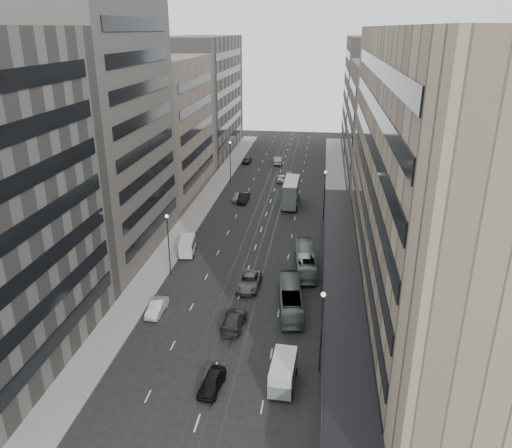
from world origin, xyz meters
The scene contains 28 objects.
ground centered at (0.00, 0.00, 0.00)m, with size 220.00×220.00×0.00m, color black.
sidewalk_right centered at (12.00, 37.50, 0.07)m, with size 4.00×125.00×0.15m, color gray.
sidewalk_left centered at (-12.00, 37.50, 0.07)m, with size 4.00×125.00×0.15m, color gray.
department_store centered at (21.45, 8.00, 14.95)m, with size 19.20×60.00×30.00m.
building_right_mid centered at (21.50, 52.00, 12.00)m, with size 15.00×28.00×24.00m, color #524C47.
building_right_far centered at (21.50, 82.00, 14.00)m, with size 15.00×32.00×28.00m, color #65615B.
building_left_b centered at (-21.50, 19.00, 17.00)m, with size 15.00×26.00×34.00m, color #524C47.
building_left_c centered at (-21.50, 46.00, 12.50)m, with size 15.00×28.00×25.00m, color gray.
building_left_d centered at (-21.50, 79.00, 14.00)m, with size 15.00×38.00×28.00m, color #65615B.
lamp_right_near centered at (9.70, -5.00, 5.20)m, with size 0.44×0.44×8.32m.
lamp_right_far centered at (9.70, 35.00, 5.20)m, with size 0.44×0.44×8.32m.
lamp_left_near centered at (-9.70, 12.00, 5.20)m, with size 0.44×0.44×8.32m.
lamp_left_far centered at (-9.70, 55.00, 5.20)m, with size 0.44×0.44×8.32m.
bus_near centered at (6.20, 5.57, 1.41)m, with size 2.37×10.11×2.82m, color slate.
bus_far centered at (7.47, 15.70, 1.42)m, with size 2.39×10.23×2.85m, color gray.
double_decker centered at (3.86, 41.04, 2.54)m, with size 2.73×8.63×4.71m.
vw_microbus centered at (6.50, -7.46, 1.46)m, with size 2.44×4.96×2.63m.
panel_van centered at (-9.08, 18.16, 1.41)m, with size 2.39×4.25×2.56m.
sedan_0 centered at (0.32, -8.80, 0.72)m, with size 1.70×4.23×1.44m, color black.
sedan_1 centered at (-8.50, 2.79, 0.70)m, with size 1.49×4.27×1.41m, color silver.
sedan_2 centered at (0.84, 10.03, 0.78)m, with size 2.59×5.61×1.56m, color slate.
sedan_3 centered at (0.51, 1.21, 0.78)m, with size 2.18×5.36×1.56m, color #27282A.
sedan_4 centered at (-6.12, 42.74, 0.66)m, with size 1.57×3.90×1.33m, color beige.
sedan_5 centered at (-4.92, 42.02, 0.79)m, with size 1.67×4.79×1.58m, color black.
sedan_6 centered at (1.10, 56.08, 0.67)m, with size 2.23×4.84×1.34m, color white.
sedan_7 centered at (2.37, 57.47, 0.85)m, with size 2.39×5.89×1.71m, color slate.
sedan_8 centered at (-8.50, 69.89, 0.73)m, with size 1.72×4.27×1.46m, color #252527.
sedan_9 centered at (-1.32, 70.10, 0.84)m, with size 1.78×5.10×1.68m, color #A7A18A.
Camera 1 is at (8.96, -43.71, 29.82)m, focal length 35.00 mm.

